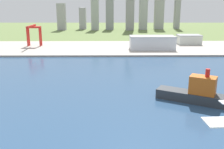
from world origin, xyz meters
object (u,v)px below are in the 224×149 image
object	(u,v)px
warehouse_main	(152,42)
warehouse_annex	(189,39)
container_barge	(195,92)
port_crane_red	(33,31)

from	to	relation	value
warehouse_main	warehouse_annex	bearing A→B (deg)	35.41
container_barge	warehouse_annex	distance (m)	284.58
warehouse_annex	container_barge	bearing A→B (deg)	-105.37
container_barge	port_crane_red	world-z (taller)	port_crane_red
warehouse_main	warehouse_annex	world-z (taller)	warehouse_main
port_crane_red	container_barge	bearing A→B (deg)	-53.47
container_barge	warehouse_annex	world-z (taller)	container_barge
port_crane_red	warehouse_main	bearing A→B (deg)	-9.13
port_crane_red	warehouse_main	distance (m)	193.96
container_barge	warehouse_main	xyz separation A→B (m)	(3.06, 222.93, 5.09)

